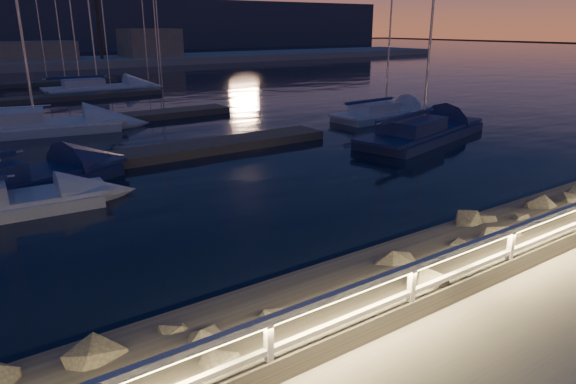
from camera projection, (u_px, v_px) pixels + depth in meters
The scene contains 9 objects.
ground at pixel (368, 335), 8.71m from camera, with size 400.00×400.00×0.00m, color #A7A197.
harbor_water at pixel (35, 122), 33.36m from camera, with size 400.00×440.00×0.60m.
guard_rail at pixel (367, 296), 8.43m from camera, with size 44.11×0.12×1.06m.
riprap at pixel (288, 322), 9.42m from camera, with size 36.34×3.02×1.48m.
floating_docks at pixel (30, 110), 34.19m from camera, with size 22.00×36.00×0.40m.
sailboat_d at pixel (420, 131), 26.16m from camera, with size 9.78×4.98×15.94m.
sailboat_g at pixel (30, 126), 27.60m from camera, with size 9.54×4.32×15.64m.
sailboat_h at pixel (383, 112), 32.25m from camera, with size 8.04×2.93×13.34m.
sailboat_l at pixel (95, 87), 44.69m from camera, with size 9.17×3.20×15.26m.
Camera 1 is at (-5.42, -5.39, 5.01)m, focal length 32.00 mm.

